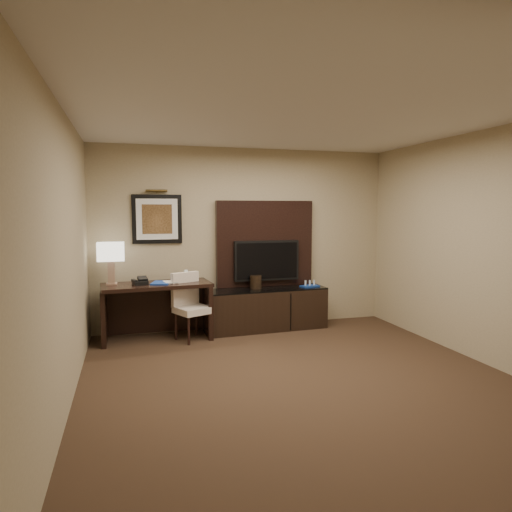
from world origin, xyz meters
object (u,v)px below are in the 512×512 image
object	(u,v)px
desk	(157,311)
water_bottle	(186,276)
credenza	(266,309)
ice_bucket	(256,282)
desk_chair	(192,309)
tv	(267,260)
desk_phone	(140,281)
minibar_tray	(310,283)
table_lamp	(111,262)

from	to	relation	value
desk	water_bottle	bearing A→B (deg)	1.40
credenza	water_bottle	world-z (taller)	water_bottle
credenza	ice_bucket	size ratio (longest dim) A/B	9.13
desk_chair	ice_bucket	world-z (taller)	desk_chair
desk	tv	bearing A→B (deg)	3.63
desk_phone	minibar_tray	size ratio (longest dim) A/B	0.67
water_bottle	credenza	bearing A→B (deg)	2.72
tv	table_lamp	world-z (taller)	table_lamp
table_lamp	ice_bucket	bearing A→B (deg)	1.79
desk_phone	minibar_tray	world-z (taller)	desk_phone
desk	credenza	xyz separation A→B (m)	(1.60, 0.10, -0.08)
credenza	tv	size ratio (longest dim) A/B	1.79
water_bottle	table_lamp	bearing A→B (deg)	178.36
tv	desk_chair	xyz separation A→B (m)	(-1.19, -0.42, -0.59)
credenza	minibar_tray	distance (m)	0.77
desk_phone	ice_bucket	distance (m)	1.68
credenza	table_lamp	distance (m)	2.33
desk_phone	desk_chair	bearing A→B (deg)	-24.98
desk	desk_phone	xyz separation A→B (m)	(-0.22, -0.06, 0.44)
ice_bucket	table_lamp	bearing A→B (deg)	-178.21
credenza	tv	bearing A→B (deg)	70.31
credenza	minibar_tray	xyz separation A→B (m)	(0.68, -0.03, 0.36)
tv	ice_bucket	bearing A→B (deg)	-152.17
table_lamp	water_bottle	distance (m)	1.02
table_lamp	water_bottle	world-z (taller)	table_lamp
tv	desk_phone	size ratio (longest dim) A/B	5.48
tv	minibar_tray	world-z (taller)	tv
desk_phone	table_lamp	bearing A→B (deg)	145.53
table_lamp	desk_phone	distance (m)	0.47
minibar_tray	desk_chair	bearing A→B (deg)	-172.18
tv	table_lamp	xyz separation A→B (m)	(-2.24, -0.17, 0.06)
ice_bucket	minibar_tray	bearing A→B (deg)	-4.24
desk_chair	desk_phone	size ratio (longest dim) A/B	4.72
ice_bucket	minibar_tray	size ratio (longest dim) A/B	0.72
desk	tv	xyz separation A→B (m)	(1.65, 0.24, 0.63)
desk	ice_bucket	distance (m)	1.49
credenza	ice_bucket	distance (m)	0.44
tv	table_lamp	bearing A→B (deg)	-175.69
credenza	water_bottle	bearing A→B (deg)	179.94
desk	desk_chair	size ratio (longest dim) A/B	1.69
table_lamp	minibar_tray	xyz separation A→B (m)	(2.88, 0.00, -0.41)
desk	desk_chair	world-z (taller)	desk_chair
desk_chair	table_lamp	distance (m)	1.26
desk_phone	desk	bearing A→B (deg)	0.10
ice_bucket	minibar_tray	world-z (taller)	ice_bucket
water_bottle	minibar_tray	size ratio (longest dim) A/B	0.60
ice_bucket	credenza	bearing A→B (deg)	-12.74
desk_phone	ice_bucket	world-z (taller)	desk_phone
credenza	table_lamp	size ratio (longest dim) A/B	2.99
desk_chair	credenza	bearing A→B (deg)	-10.89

